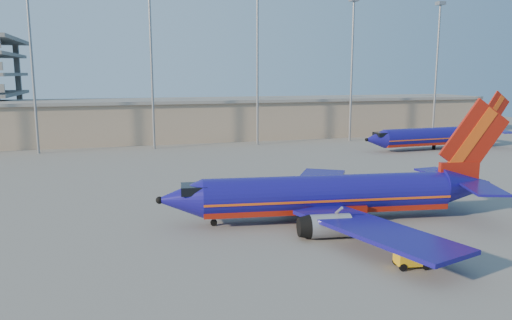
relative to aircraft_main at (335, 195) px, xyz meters
name	(u,v)px	position (x,y,z in m)	size (l,w,h in m)	color
ground	(242,212)	(-7.69, 5.39, -2.47)	(220.00, 220.00, 0.00)	slate
terminal_building	(220,118)	(2.31, 63.39, 1.85)	(122.00, 16.00, 8.50)	gray
light_mast_row	(206,53)	(-2.69, 51.39, 15.09)	(101.60, 1.60, 28.65)	gray
aircraft_main	(335,195)	(0.00, 0.00, 0.00)	(34.04, 32.56, 11.55)	navy
aircraft_second	(438,136)	(37.64, 36.22, -0.04)	(31.32, 12.19, 10.60)	navy
baggage_tug	(411,256)	(0.39, -12.33, -1.61)	(2.47, 1.71, 1.65)	gold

